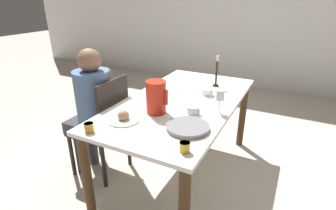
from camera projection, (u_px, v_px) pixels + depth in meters
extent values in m
plane|color=beige|center=(180.00, 173.00, 2.48)|extent=(20.00, 20.00, 0.00)
cube|color=white|center=(254.00, 11.00, 4.34)|extent=(10.00, 0.06, 2.60)
cube|color=white|center=(182.00, 102.00, 2.19)|extent=(0.87, 1.68, 0.03)
cylinder|color=#472D19|center=(87.00, 178.00, 1.86)|extent=(0.07, 0.07, 0.72)
cylinder|color=#472D19|center=(179.00, 103.00, 3.13)|extent=(0.07, 0.07, 0.72)
cylinder|color=#472D19|center=(242.00, 115.00, 2.82)|extent=(0.07, 0.07, 0.72)
cylinder|color=black|center=(72.00, 155.00, 2.39)|extent=(0.04, 0.04, 0.41)
cylinder|color=black|center=(99.00, 137.00, 2.69)|extent=(0.04, 0.04, 0.41)
cylinder|color=black|center=(104.00, 167.00, 2.23)|extent=(0.04, 0.04, 0.41)
cylinder|color=black|center=(129.00, 146.00, 2.54)|extent=(0.04, 0.04, 0.41)
cube|color=black|center=(99.00, 130.00, 2.38)|extent=(0.42, 0.42, 0.03)
cube|color=black|center=(114.00, 108.00, 2.19)|extent=(0.03, 0.39, 0.49)
cylinder|color=#33333D|center=(80.00, 152.00, 2.42)|extent=(0.09, 0.09, 0.44)
cylinder|color=#33333D|center=(92.00, 143.00, 2.55)|extent=(0.09, 0.09, 0.44)
cube|color=#33333D|center=(89.00, 124.00, 2.35)|extent=(0.30, 0.34, 0.11)
cylinder|color=#4C6B93|center=(94.00, 97.00, 2.21)|extent=(0.30, 0.30, 0.46)
sphere|color=brown|center=(89.00, 60.00, 2.08)|extent=(0.19, 0.19, 0.19)
cylinder|color=brown|center=(100.00, 76.00, 2.38)|extent=(0.25, 0.06, 0.20)
cylinder|color=red|center=(156.00, 97.00, 1.91)|extent=(0.15, 0.15, 0.24)
cube|color=red|center=(166.00, 98.00, 1.87)|extent=(0.02, 0.02, 0.11)
cone|color=red|center=(149.00, 83.00, 1.89)|extent=(0.04, 0.04, 0.04)
cylinder|color=white|center=(219.00, 113.00, 1.95)|extent=(0.06, 0.06, 0.00)
cylinder|color=white|center=(219.00, 106.00, 1.93)|extent=(0.01, 0.01, 0.10)
cylinder|color=white|center=(220.00, 95.00, 1.89)|extent=(0.06, 0.06, 0.08)
cylinder|color=white|center=(192.00, 114.00, 1.93)|extent=(0.15, 0.15, 0.01)
cylinder|color=white|center=(193.00, 110.00, 1.92)|extent=(0.09, 0.09, 0.05)
cube|color=white|center=(199.00, 111.00, 1.89)|extent=(0.01, 0.01, 0.03)
cylinder|color=white|center=(207.00, 95.00, 2.28)|extent=(0.15, 0.15, 0.01)
cylinder|color=white|center=(207.00, 92.00, 2.27)|extent=(0.09, 0.09, 0.05)
cube|color=white|center=(213.00, 92.00, 2.25)|extent=(0.01, 0.01, 0.03)
cylinder|color=gray|center=(188.00, 128.00, 1.71)|extent=(0.28, 0.28, 0.02)
cylinder|color=gray|center=(188.00, 126.00, 1.70)|extent=(0.29, 0.29, 0.01)
cylinder|color=white|center=(124.00, 120.00, 1.83)|extent=(0.23, 0.23, 0.01)
sphere|color=tan|center=(123.00, 116.00, 1.81)|extent=(0.08, 0.08, 0.08)
cylinder|color=gold|center=(185.00, 147.00, 1.46)|extent=(0.06, 0.06, 0.06)
cylinder|color=gold|center=(185.00, 143.00, 1.45)|extent=(0.06, 0.06, 0.01)
cylinder|color=#C67A1E|center=(89.00, 128.00, 1.67)|extent=(0.06, 0.06, 0.06)
cylinder|color=gold|center=(89.00, 124.00, 1.66)|extent=(0.06, 0.06, 0.01)
cylinder|color=black|center=(216.00, 85.00, 2.51)|extent=(0.06, 0.06, 0.01)
cylinder|color=black|center=(216.00, 73.00, 2.46)|extent=(0.02, 0.02, 0.23)
cylinder|color=beige|center=(218.00, 58.00, 2.41)|extent=(0.02, 0.02, 0.05)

